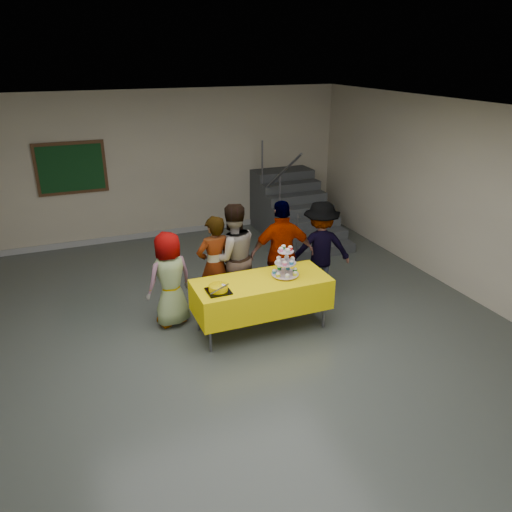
{
  "coord_description": "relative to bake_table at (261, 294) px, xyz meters",
  "views": [
    {
      "loc": [
        -1.86,
        -5.1,
        3.69
      ],
      "look_at": [
        0.52,
        0.81,
        1.05
      ],
      "focal_mm": 35.0,
      "sensor_mm": 36.0,
      "label": 1
    }
  ],
  "objects": [
    {
      "name": "bear_cake",
      "position": [
        -0.66,
        -0.12,
        0.27
      ],
      "size": [
        0.32,
        0.36,
        0.12
      ],
      "color": "black",
      "rests_on": "bake_table"
    },
    {
      "name": "schoolchild_b",
      "position": [
        -0.44,
        0.72,
        0.21
      ],
      "size": [
        0.6,
        0.44,
        1.53
      ],
      "primitive_type": "imported",
      "rotation": [
        0.0,
        0.0,
        3.29
      ],
      "color": "slate",
      "rests_on": "ground"
    },
    {
      "name": "schoolchild_e",
      "position": [
        1.31,
        0.73,
        0.21
      ],
      "size": [
        1.11,
        0.81,
        1.54
      ],
      "primitive_type": "imported",
      "rotation": [
        0.0,
        0.0,
        2.88
      ],
      "color": "slate",
      "rests_on": "ground"
    },
    {
      "name": "noticeboard",
      "position": [
        -2.14,
        4.35,
        1.04
      ],
      "size": [
        1.3,
        0.05,
        1.0
      ],
      "color": "#472B16",
      "rests_on": "ground"
    },
    {
      "name": "room_shell",
      "position": [
        -0.52,
        -0.59,
        1.57
      ],
      "size": [
        10.0,
        10.04,
        3.02
      ],
      "color": "#4C514C",
      "rests_on": "ground"
    },
    {
      "name": "schoolchild_a",
      "position": [
        -1.13,
        0.65,
        0.14
      ],
      "size": [
        0.78,
        0.62,
        1.39
      ],
      "primitive_type": "imported",
      "rotation": [
        0.0,
        0.0,
        3.44
      ],
      "color": "slate",
      "rests_on": "ground"
    },
    {
      "name": "schoolchild_d",
      "position": [
        0.59,
        0.6,
        0.28
      ],
      "size": [
        1.04,
        0.59,
        1.67
      ],
      "primitive_type": "imported",
      "rotation": [
        0.0,
        0.0,
        2.94
      ],
      "color": "slate",
      "rests_on": "ground"
    },
    {
      "name": "bake_table",
      "position": [
        0.0,
        0.0,
        0.0
      ],
      "size": [
        1.88,
        0.78,
        0.77
      ],
      "color": "#595960",
      "rests_on": "ground"
    },
    {
      "name": "schoolchild_c",
      "position": [
        -0.14,
        0.8,
        0.27
      ],
      "size": [
        0.81,
        0.63,
        1.66
      ],
      "primitive_type": "imported",
      "rotation": [
        0.0,
        0.0,
        3.15
      ],
      "color": "slate",
      "rests_on": "ground"
    },
    {
      "name": "staircase",
      "position": [
        2.18,
        3.52,
        -0.07
      ],
      "size": [
        1.3,
        2.4,
        2.04
      ],
      "color": "#424447",
      "rests_on": "ground"
    },
    {
      "name": "cupcake_stand",
      "position": [
        0.36,
        0.0,
        0.39
      ],
      "size": [
        0.38,
        0.38,
        0.44
      ],
      "color": "silver",
      "rests_on": "bake_table"
    }
  ]
}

